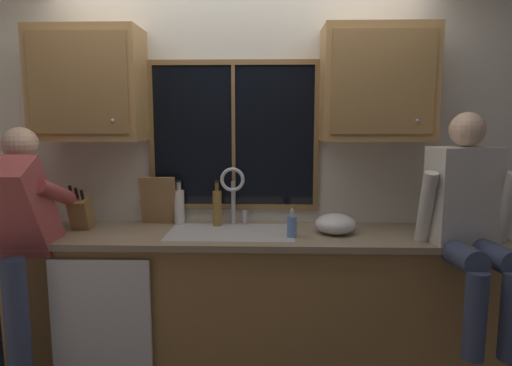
% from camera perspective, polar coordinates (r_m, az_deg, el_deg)
% --- Properties ---
extents(back_wall, '(5.63, 0.12, 2.55)m').
position_cam_1_polar(back_wall, '(3.16, -1.86, 1.55)').
color(back_wall, silver).
rests_on(back_wall, floor).
extents(window_glass, '(1.10, 0.02, 0.95)m').
position_cam_1_polar(window_glass, '(3.08, -2.88, 6.04)').
color(window_glass, black).
extents(window_frame_top, '(1.17, 0.02, 0.04)m').
position_cam_1_polar(window_frame_top, '(3.09, -2.96, 15.20)').
color(window_frame_top, olive).
extents(window_frame_bottom, '(1.17, 0.02, 0.04)m').
position_cam_1_polar(window_frame_bottom, '(3.12, -2.83, -3.04)').
color(window_frame_bottom, olive).
extents(window_frame_left, '(0.03, 0.02, 0.95)m').
position_cam_1_polar(window_frame_left, '(3.16, -13.26, 5.89)').
color(window_frame_left, olive).
extents(window_frame_right, '(0.03, 0.02, 0.95)m').
position_cam_1_polar(window_frame_right, '(3.07, 7.76, 5.97)').
color(window_frame_right, olive).
extents(window_mullion_center, '(0.02, 0.02, 0.95)m').
position_cam_1_polar(window_mullion_center, '(3.06, -2.90, 6.03)').
color(window_mullion_center, olive).
extents(lower_cabinet_run, '(3.23, 0.58, 0.88)m').
position_cam_1_polar(lower_cabinet_run, '(3.03, -2.20, -15.10)').
color(lower_cabinet_run, '#A07744').
rests_on(lower_cabinet_run, floor).
extents(countertop, '(3.29, 0.62, 0.04)m').
position_cam_1_polar(countertop, '(2.87, -2.28, -6.77)').
color(countertop, gray).
rests_on(countertop, lower_cabinet_run).
extents(dishwasher_front, '(0.60, 0.02, 0.74)m').
position_cam_1_polar(dishwasher_front, '(2.91, -19.26, -16.28)').
color(dishwasher_front, white).
extents(upper_cabinet_left, '(0.70, 0.36, 0.72)m').
position_cam_1_polar(upper_cabinet_left, '(3.14, -20.69, 11.69)').
color(upper_cabinet_left, '#B2844C').
extents(upper_cabinet_right, '(0.70, 0.36, 0.72)m').
position_cam_1_polar(upper_cabinet_right, '(2.99, 15.24, 12.13)').
color(upper_cabinet_right, '#B2844C').
extents(sink, '(0.80, 0.46, 0.21)m').
position_cam_1_polar(sink, '(2.90, -3.24, -8.20)').
color(sink, '#B7B7BC').
rests_on(sink, lower_cabinet_run).
extents(faucet, '(0.18, 0.09, 0.40)m').
position_cam_1_polar(faucet, '(3.00, -2.86, -0.77)').
color(faucet, silver).
rests_on(faucet, countertop).
extents(person_standing, '(0.53, 0.67, 1.59)m').
position_cam_1_polar(person_standing, '(2.93, -29.12, -5.99)').
color(person_standing, '#384260').
rests_on(person_standing, floor).
extents(person_sitting_on_counter, '(0.54, 0.64, 1.26)m').
position_cam_1_polar(person_sitting_on_counter, '(2.80, 25.70, -3.65)').
color(person_sitting_on_counter, '#384260').
rests_on(person_sitting_on_counter, countertop).
extents(knife_block, '(0.12, 0.18, 0.32)m').
position_cam_1_polar(knife_block, '(3.13, -21.50, -3.63)').
color(knife_block, olive).
rests_on(knife_block, countertop).
extents(cutting_board, '(0.25, 0.09, 0.33)m').
position_cam_1_polar(cutting_board, '(3.13, -12.39, -2.21)').
color(cutting_board, '#997047').
rests_on(cutting_board, countertop).
extents(mixing_bowl, '(0.26, 0.26, 0.13)m').
position_cam_1_polar(mixing_bowl, '(2.88, 10.14, -5.20)').
color(mixing_bowl, silver).
rests_on(mixing_bowl, countertop).
extents(soap_dispenser, '(0.06, 0.07, 0.18)m').
position_cam_1_polar(soap_dispenser, '(2.75, 4.63, -5.52)').
color(soap_dispenser, '#668CCC').
rests_on(soap_dispenser, countertop).
extents(bottle_green_glass, '(0.07, 0.07, 0.30)m').
position_cam_1_polar(bottle_green_glass, '(3.12, -9.82, -2.91)').
color(bottle_green_glass, silver).
rests_on(bottle_green_glass, countertop).
extents(bottle_tall_clear, '(0.06, 0.06, 0.31)m').
position_cam_1_polar(bottle_tall_clear, '(3.03, -5.00, -3.10)').
color(bottle_tall_clear, olive).
rests_on(bottle_tall_clear, countertop).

